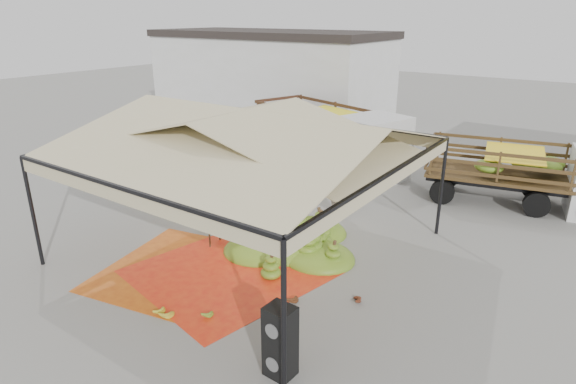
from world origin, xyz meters
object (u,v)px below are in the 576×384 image
Objects in this scene: vendor at (338,191)px; truck_left at (332,131)px; speaker_stack at (280,342)px; banana_heap at (286,227)px; truck_right at (531,169)px.

vendor is 0.22× the size of truck_left.
speaker_stack is 13.28m from truck_left.
banana_heap is 2.74m from vendor.
speaker_stack is 0.82× the size of vendor.
truck_right is (7.95, -0.12, -0.26)m from truck_left.
truck_right is at bearing 54.94° from banana_heap.
truck_left reaches higher than vendor.
vendor is 0.27× the size of truck_right.
vendor is 6.75m from truck_right.
vendor is at bearing 114.57° from speaker_stack.
speaker_stack is 0.22× the size of truck_right.
banana_heap is 0.63× the size of truck_left.
vendor is (-2.88, 7.17, 0.16)m from speaker_stack.
vendor is at bearing -149.27° from truck_right.
banana_heap is 3.43× the size of speaker_stack.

